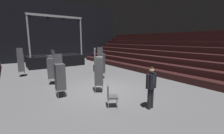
{
  "coord_description": "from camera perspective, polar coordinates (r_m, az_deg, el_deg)",
  "views": [
    {
      "loc": [
        -4.35,
        -7.01,
        2.8
      ],
      "look_at": [
        0.13,
        -0.56,
        1.4
      ],
      "focal_mm": 24.29,
      "sensor_mm": 36.0,
      "label": 1
    }
  ],
  "objects": [
    {
      "name": "chair_stack_rear_left",
      "position": [
        13.6,
        -31.14,
        1.52
      ],
      "size": [
        0.45,
        0.45,
        2.22
      ],
      "rotation": [
        0.0,
        0.0,
        6.25
      ],
      "color": "#B2B5BA",
      "rests_on": "ground_plane"
    },
    {
      "name": "equipment_road_case",
      "position": [
        13.64,
        -4.87,
        -0.47
      ],
      "size": [
        0.99,
        0.75,
        0.61
      ],
      "primitive_type": "cube",
      "rotation": [
        0.0,
        0.0,
        -0.17
      ],
      "color": "black",
      "rests_on": "ground_plane"
    },
    {
      "name": "man_with_tie",
      "position": [
        6.36,
        14.53,
        -6.64
      ],
      "size": [
        0.57,
        0.28,
        1.76
      ],
      "rotation": [
        0.0,
        0.0,
        3.26
      ],
      "color": "black",
      "rests_on": "ground_plane"
    },
    {
      "name": "arena_end_wall",
      "position": [
        22.46,
        -24.15,
        12.31
      ],
      "size": [
        22.0,
        0.3,
        8.0
      ],
      "primitive_type": "cube",
      "color": "black",
      "rests_on": "ground_plane"
    },
    {
      "name": "stage_riser",
      "position": [
        17.83,
        -20.42,
        2.6
      ],
      "size": [
        5.65,
        2.84,
        5.22
      ],
      "color": "black",
      "rests_on": "ground_plane"
    },
    {
      "name": "bleacher_bank_right",
      "position": [
        14.75,
        22.32,
        5.47
      ],
      "size": [
        6.0,
        24.0,
        3.6
      ],
      "rotation": [
        0.0,
        0.0,
        -1.57
      ],
      "color": "black",
      "rests_on": "ground_plane"
    },
    {
      "name": "chair_stack_front_left",
      "position": [
        10.29,
        -21.73,
        -0.3
      ],
      "size": [
        0.58,
        0.58,
        2.14
      ],
      "rotation": [
        0.0,
        0.0,
        1.15
      ],
      "color": "#B2B5BA",
      "rests_on": "ground_plane"
    },
    {
      "name": "chair_stack_mid_left",
      "position": [
        7.79,
        -19.01,
        -3.29
      ],
      "size": [
        0.45,
        0.45,
        2.14
      ],
      "rotation": [
        0.0,
        0.0,
        3.12
      ],
      "color": "#B2B5BA",
      "rests_on": "ground_plane"
    },
    {
      "name": "chair_stack_mid_right",
      "position": [
        13.0,
        -22.16,
        1.52
      ],
      "size": [
        0.49,
        0.49,
        2.05
      ],
      "rotation": [
        0.0,
        0.0,
        1.69
      ],
      "color": "#B2B5BA",
      "rests_on": "ground_plane"
    },
    {
      "name": "chair_stack_mid_centre",
      "position": [
        11.1,
        -4.04,
        1.56
      ],
      "size": [
        0.61,
        0.61,
        2.31
      ],
      "rotation": [
        0.0,
        0.0,
        5.32
      ],
      "color": "#B2B5BA",
      "rests_on": "ground_plane"
    },
    {
      "name": "ground_plane",
      "position": [
        8.72,
        -2.83,
        -8.96
      ],
      "size": [
        22.0,
        30.0,
        0.1
      ],
      "primitive_type": "cube",
      "color": "slate"
    },
    {
      "name": "loose_chair_near_man",
      "position": [
        6.46,
        -0.42,
        -10.41
      ],
      "size": [
        0.6,
        0.6,
        0.95
      ],
      "rotation": [
        0.0,
        0.0,
        4.17
      ],
      "color": "#B2B5BA",
      "rests_on": "ground_plane"
    },
    {
      "name": "chair_stack_front_right",
      "position": [
        8.13,
        -5.03,
        -1.31
      ],
      "size": [
        0.61,
        0.61,
        2.39
      ],
      "rotation": [
        0.0,
        0.0,
        4.12
      ],
      "color": "#B2B5BA",
      "rests_on": "ground_plane"
    }
  ]
}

